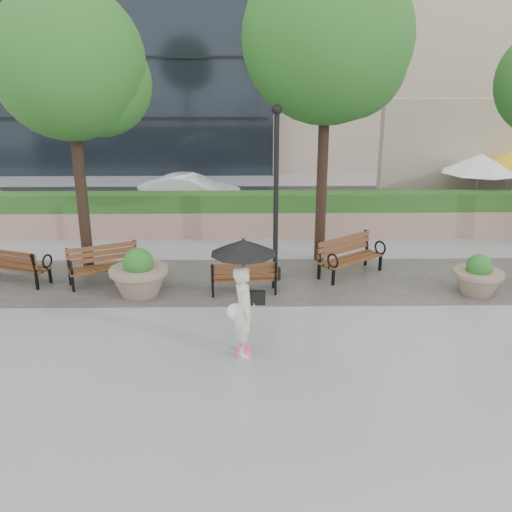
{
  "coord_description": "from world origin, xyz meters",
  "views": [
    {
      "loc": [
        -0.24,
        -10.24,
        5.14
      ],
      "look_at": [
        -0.05,
        1.68,
        1.1
      ],
      "focal_mm": 40.0,
      "sensor_mm": 36.0,
      "label": 1
    }
  ],
  "objects_px": {
    "bench_1": "(106,273)",
    "pedestrian": "(244,286)",
    "bench_3": "(350,264)",
    "bench_2": "(244,283)",
    "planter_right": "(478,278)",
    "car_right": "(191,192)",
    "lamppost": "(276,206)",
    "bench_0": "(16,272)",
    "planter_left": "(139,277)"
  },
  "relations": [
    {
      "from": "bench_0",
      "to": "bench_2",
      "type": "height_order",
      "value": "bench_0"
    },
    {
      "from": "planter_right",
      "to": "lamppost",
      "type": "xyz_separation_m",
      "value": [
        -4.7,
        0.97,
        1.51
      ]
    },
    {
      "from": "car_right",
      "to": "pedestrian",
      "type": "relative_size",
      "value": 1.7
    },
    {
      "from": "bench_2",
      "to": "car_right",
      "type": "distance_m",
      "value": 8.67
    },
    {
      "from": "bench_0",
      "to": "car_right",
      "type": "distance_m",
      "value": 8.46
    },
    {
      "from": "bench_2",
      "to": "lamppost",
      "type": "xyz_separation_m",
      "value": [
        0.78,
        0.88,
        1.64
      ]
    },
    {
      "from": "bench_3",
      "to": "car_right",
      "type": "distance_m",
      "value": 8.65
    },
    {
      "from": "lamppost",
      "to": "bench_0",
      "type": "bearing_deg",
      "value": -179.0
    },
    {
      "from": "bench_3",
      "to": "planter_right",
      "type": "height_order",
      "value": "bench_3"
    },
    {
      "from": "planter_left",
      "to": "bench_1",
      "type": "bearing_deg",
      "value": 142.63
    },
    {
      "from": "planter_left",
      "to": "car_right",
      "type": "height_order",
      "value": "car_right"
    },
    {
      "from": "bench_1",
      "to": "planter_right",
      "type": "bearing_deg",
      "value": -29.26
    },
    {
      "from": "bench_2",
      "to": "planter_left",
      "type": "bearing_deg",
      "value": -3.67
    },
    {
      "from": "bench_0",
      "to": "car_right",
      "type": "xyz_separation_m",
      "value": [
        3.59,
        7.66,
        0.34
      ]
    },
    {
      "from": "planter_left",
      "to": "planter_right",
      "type": "height_order",
      "value": "planter_left"
    },
    {
      "from": "bench_3",
      "to": "lamppost",
      "type": "relative_size",
      "value": 0.44
    },
    {
      "from": "car_right",
      "to": "lamppost",
      "type": "bearing_deg",
      "value": -148.56
    },
    {
      "from": "bench_2",
      "to": "planter_right",
      "type": "xyz_separation_m",
      "value": [
        5.48,
        -0.09,
        0.13
      ]
    },
    {
      "from": "planter_right",
      "to": "bench_1",
      "type": "bearing_deg",
      "value": 174.98
    },
    {
      "from": "bench_3",
      "to": "pedestrian",
      "type": "bearing_deg",
      "value": -159.92
    },
    {
      "from": "bench_3",
      "to": "bench_1",
      "type": "bearing_deg",
      "value": 148.06
    },
    {
      "from": "planter_left",
      "to": "lamppost",
      "type": "xyz_separation_m",
      "value": [
        3.21,
        0.92,
        1.44
      ]
    },
    {
      "from": "pedestrian",
      "to": "bench_2",
      "type": "bearing_deg",
      "value": -2.19
    },
    {
      "from": "bench_2",
      "to": "lamppost",
      "type": "relative_size",
      "value": 0.37
    },
    {
      "from": "bench_3",
      "to": "pedestrian",
      "type": "height_order",
      "value": "pedestrian"
    },
    {
      "from": "bench_1",
      "to": "pedestrian",
      "type": "bearing_deg",
      "value": -70.71
    },
    {
      "from": "planter_left",
      "to": "pedestrian",
      "type": "xyz_separation_m",
      "value": [
        2.45,
        -2.85,
        0.89
      ]
    },
    {
      "from": "bench_0",
      "to": "bench_3",
      "type": "height_order",
      "value": "bench_3"
    },
    {
      "from": "bench_0",
      "to": "planter_left",
      "type": "height_order",
      "value": "planter_left"
    },
    {
      "from": "bench_2",
      "to": "pedestrian",
      "type": "xyz_separation_m",
      "value": [
        0.02,
        -2.9,
        1.09
      ]
    },
    {
      "from": "bench_1",
      "to": "lamppost",
      "type": "relative_size",
      "value": 0.43
    },
    {
      "from": "bench_1",
      "to": "bench_2",
      "type": "height_order",
      "value": "bench_1"
    },
    {
      "from": "bench_1",
      "to": "pedestrian",
      "type": "relative_size",
      "value": 0.84
    },
    {
      "from": "planter_right",
      "to": "planter_left",
      "type": "bearing_deg",
      "value": 179.67
    },
    {
      "from": "bench_1",
      "to": "bench_3",
      "type": "distance_m",
      "value": 6.11
    },
    {
      "from": "bench_0",
      "to": "bench_2",
      "type": "bearing_deg",
      "value": -167.25
    },
    {
      "from": "lamppost",
      "to": "bench_1",
      "type": "bearing_deg",
      "value": -177.36
    },
    {
      "from": "bench_3",
      "to": "car_right",
      "type": "relative_size",
      "value": 0.5
    },
    {
      "from": "planter_right",
      "to": "pedestrian",
      "type": "xyz_separation_m",
      "value": [
        -5.46,
        -2.81,
        0.96
      ]
    },
    {
      "from": "planter_left",
      "to": "lamppost",
      "type": "bearing_deg",
      "value": 16.08
    },
    {
      "from": "bench_2",
      "to": "bench_1",
      "type": "bearing_deg",
      "value": -16.23
    },
    {
      "from": "planter_left",
      "to": "planter_right",
      "type": "relative_size",
      "value": 1.19
    },
    {
      "from": "car_right",
      "to": "planter_left",
      "type": "bearing_deg",
      "value": -171.67
    },
    {
      "from": "bench_0",
      "to": "pedestrian",
      "type": "relative_size",
      "value": 0.83
    },
    {
      "from": "bench_2",
      "to": "bench_3",
      "type": "distance_m",
      "value": 2.95
    },
    {
      "from": "bench_0",
      "to": "lamppost",
      "type": "relative_size",
      "value": 0.43
    },
    {
      "from": "bench_0",
      "to": "bench_2",
      "type": "xyz_separation_m",
      "value": [
        5.6,
        -0.77,
        -0.03
      ]
    },
    {
      "from": "bench_3",
      "to": "pedestrian",
      "type": "xyz_separation_m",
      "value": [
        -2.69,
        -4.07,
        1.05
      ]
    },
    {
      "from": "bench_1",
      "to": "bench_3",
      "type": "xyz_separation_m",
      "value": [
        6.09,
        0.49,
        0.01
      ]
    },
    {
      "from": "bench_3",
      "to": "planter_right",
      "type": "distance_m",
      "value": 3.05
    }
  ]
}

